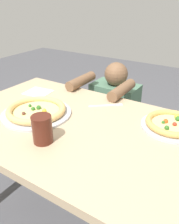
% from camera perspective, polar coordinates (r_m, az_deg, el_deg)
% --- Properties ---
extents(ground_plane, '(8.00, 8.00, 0.00)m').
position_cam_1_polar(ground_plane, '(1.69, -3.73, -25.12)').
color(ground_plane, '#4C4C51').
extents(dining_table, '(1.29, 0.84, 0.75)m').
position_cam_1_polar(dining_table, '(1.25, -4.61, -6.82)').
color(dining_table, tan).
rests_on(dining_table, ground).
extents(pizza_near, '(0.37, 0.37, 0.05)m').
position_cam_1_polar(pizza_near, '(1.28, -12.99, 0.26)').
color(pizza_near, '#B7B7BC').
rests_on(pizza_near, dining_table).
extents(pizza_far, '(0.30, 0.30, 0.04)m').
position_cam_1_polar(pizza_far, '(1.19, 19.71, -2.83)').
color(pizza_far, '#B7B7BC').
rests_on(pizza_far, dining_table).
extents(drink_cup_colored, '(0.09, 0.09, 0.13)m').
position_cam_1_polar(drink_cup_colored, '(1.02, -11.61, -4.18)').
color(drink_cup_colored, '#4C1E14').
rests_on(drink_cup_colored, dining_table).
extents(paper_napkin, '(0.18, 0.16, 0.00)m').
position_cam_1_polar(paper_napkin, '(1.58, -12.58, 4.81)').
color(paper_napkin, white).
rests_on(paper_napkin, dining_table).
extents(fork, '(0.17, 0.15, 0.00)m').
position_cam_1_polar(fork, '(1.35, 4.46, 1.67)').
color(fork, silver).
rests_on(fork, dining_table).
extents(diner_seated, '(0.39, 0.51, 0.89)m').
position_cam_1_polar(diner_seated, '(1.90, 5.86, -2.03)').
color(diner_seated, '#333847').
rests_on(diner_seated, ground).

